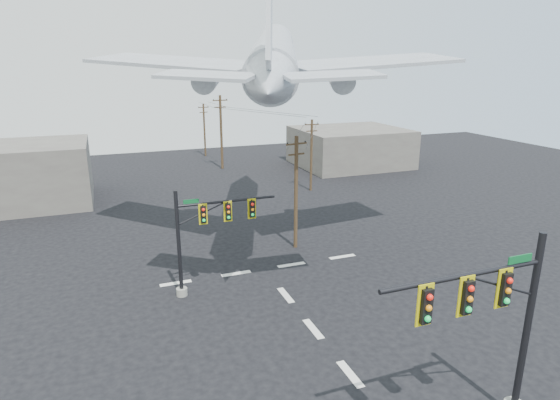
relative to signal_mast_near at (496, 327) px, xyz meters
name	(u,v)px	position (x,y,z in m)	size (l,w,h in m)	color
ground	(350,374)	(-3.20, 4.62, -4.38)	(120.00, 120.00, 0.00)	black
lane_markings	(303,317)	(-3.20, 9.96, -4.37)	(14.00, 21.20, 0.01)	silver
signal_mast_near	(496,327)	(0.00, 0.00, 0.00)	(7.06, 0.86, 7.79)	gray
signal_mast_far	(204,235)	(-7.59, 14.80, -0.66)	(6.30, 0.72, 6.59)	gray
utility_pole_a	(296,191)	(0.33, 19.57, 0.08)	(1.70, 0.42, 8.54)	#452F1D
utility_pole_b	(311,154)	(8.27, 34.26, -0.31)	(1.58, 0.26, 7.78)	#452F1D
utility_pole_c	(221,131)	(1.86, 48.58, 0.63)	(1.96, 0.33, 9.58)	#452F1D
utility_pole_d	(204,129)	(1.59, 57.97, -0.30)	(1.61, 0.39, 7.79)	#452F1D
power_lines	(262,116)	(4.00, 38.29, 3.47)	(9.42, 38.41, 0.51)	black
airliner	(274,57)	(-0.66, 21.56, 9.59)	(25.17, 27.39, 7.44)	silver
building_right	(350,147)	(18.80, 44.62, -1.88)	(14.00, 12.00, 5.00)	#67635B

